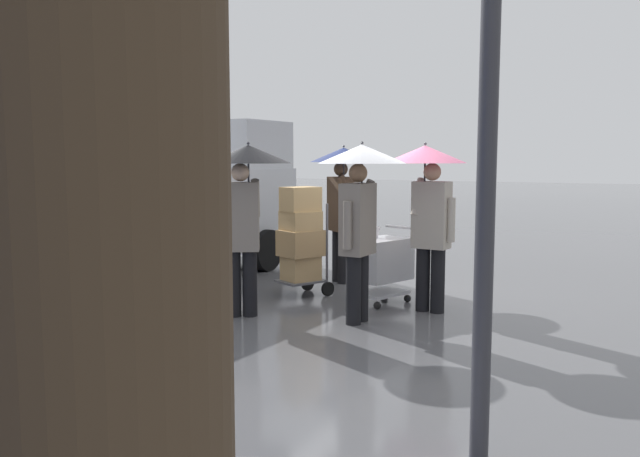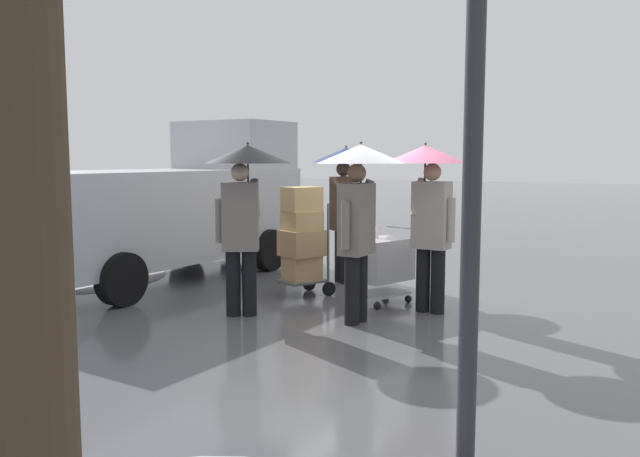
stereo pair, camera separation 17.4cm
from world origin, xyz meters
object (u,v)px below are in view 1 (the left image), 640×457
pedestrian_pink_side (428,187)px  street_lamp (489,89)px  cargo_van_parked_right (167,206)px  shopping_cart_vendor (381,261)px  pedestrian_black_side (360,189)px  pedestrian_far_side (342,182)px  pedestrian_white_side (245,188)px  hand_dolly_boxes (301,237)px

pedestrian_pink_side → street_lamp: (-1.66, 3.83, 0.79)m
cargo_van_parked_right → shopping_cart_vendor: bearing=178.5°
pedestrian_black_side → cargo_van_parked_right: bearing=-16.0°
cargo_van_parked_right → pedestrian_black_side: bearing=164.0°
pedestrian_pink_side → shopping_cart_vendor: bearing=-13.0°
cargo_van_parked_right → pedestrian_far_side: (-2.72, -0.92, 0.41)m
pedestrian_white_side → pedestrian_far_side: bearing=-92.6°
pedestrian_far_side → hand_dolly_boxes: bearing=85.1°
hand_dolly_boxes → cargo_van_parked_right: bearing=-4.4°
pedestrian_pink_side → pedestrian_white_side: same height
shopping_cart_vendor → pedestrian_far_side: pedestrian_far_side is taller
pedestrian_black_side → street_lamp: 3.76m
pedestrian_black_side → pedestrian_white_side: same height
pedestrian_far_side → street_lamp: size_ratio=0.56×
shopping_cart_vendor → pedestrian_white_side: 2.14m
pedestrian_pink_side → street_lamp: bearing=113.4°
cargo_van_parked_right → pedestrian_white_side: size_ratio=2.53×
pedestrian_far_side → pedestrian_black_side: bearing=121.1°
cargo_van_parked_right → pedestrian_black_side: (-3.96, 1.13, 0.41)m
cargo_van_parked_right → street_lamp: bearing=146.4°
pedestrian_pink_side → pedestrian_white_side: size_ratio=1.00×
pedestrian_pink_side → pedestrian_white_side: bearing=34.4°
hand_dolly_boxes → pedestrian_white_side: pedestrian_white_side is taller
shopping_cart_vendor → cargo_van_parked_right: bearing=-1.5°
hand_dolly_boxes → pedestrian_white_side: 1.53m
hand_dolly_boxes → street_lamp: (-3.53, 3.88, 1.53)m
pedestrian_black_side → shopping_cart_vendor: bearing=-81.8°
cargo_van_parked_right → pedestrian_pink_side: size_ratio=2.53×
cargo_van_parked_right → pedestrian_black_side: size_ratio=2.53×
cargo_van_parked_right → pedestrian_black_side: cargo_van_parked_right is taller
hand_dolly_boxes → pedestrian_white_side: bearing=89.4°
cargo_van_parked_right → pedestrian_white_side: (-2.61, 1.55, 0.41)m
hand_dolly_boxes → pedestrian_far_side: pedestrian_far_side is taller
cargo_van_parked_right → hand_dolly_boxes: size_ratio=3.51×
pedestrian_white_side → hand_dolly_boxes: bearing=-90.6°
shopping_cart_vendor → street_lamp: (-2.34, 3.99, 1.80)m
pedestrian_black_side → street_lamp: (-2.19, 2.95, 0.79)m
cargo_van_parked_right → pedestrian_pink_side: cargo_van_parked_right is taller
shopping_cart_vendor → hand_dolly_boxes: hand_dolly_boxes is taller
cargo_van_parked_right → pedestrian_black_side: 4.14m
pedestrian_white_side → street_lamp: (-3.54, 2.54, 0.79)m
street_lamp → pedestrian_white_side: bearing=-35.7°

